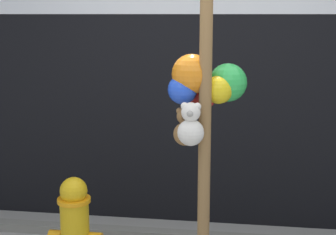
% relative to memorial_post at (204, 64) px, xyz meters
% --- Properties ---
extents(building_wall, '(10.00, 0.21, 3.61)m').
position_rel_memorial_post_xyz_m(building_wall, '(-0.14, 1.45, 0.17)').
color(building_wall, black).
rests_on(building_wall, ground_plane).
extents(memorial_post, '(0.51, 0.49, 2.99)m').
position_rel_memorial_post_xyz_m(memorial_post, '(0.00, 0.00, 0.00)').
color(memorial_post, olive).
rests_on(memorial_post, ground_plane).
extents(fire_hydrant, '(0.40, 0.24, 0.80)m').
position_rel_memorial_post_xyz_m(fire_hydrant, '(-0.94, 0.13, -1.23)').
color(fire_hydrant, gold).
rests_on(fire_hydrant, ground_plane).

